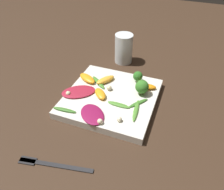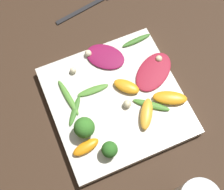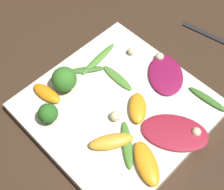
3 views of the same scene
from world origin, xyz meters
The scene contains 21 objects.
ground_plane centered at (0.00, 0.00, 0.00)m, with size 2.40×2.40×0.00m, color #382619.
plate centered at (0.00, 0.00, 0.01)m, with size 0.28×0.28×0.02m.
drinking_glass centered at (0.25, 0.04, 0.06)m, with size 0.07×0.07×0.12m.
fork centered at (-0.28, 0.06, 0.00)m, with size 0.05×0.19×0.01m.
radicchio_leaf_0 centered at (-0.11, 0.02, 0.03)m, with size 0.11×0.11×0.01m.
radicchio_leaf_1 centered at (-0.03, 0.10, 0.03)m, with size 0.12×0.13×0.01m.
orange_segment_0 centered at (0.06, 0.04, 0.03)m, with size 0.07×0.06×0.02m.
orange_segment_1 centered at (-0.02, 0.03, 0.03)m, with size 0.06×0.06×0.02m.
orange_segment_2 centered at (0.05, 0.11, 0.03)m, with size 0.06×0.08×0.02m.
orange_segment_3 centered at (0.08, -0.10, 0.03)m, with size 0.03×0.06×0.02m.
broccoli_floret_0 centered at (0.10, -0.06, 0.05)m, with size 0.03×0.03×0.04m.
broccoli_floret_1 centered at (0.04, -0.09, 0.05)m, with size 0.04×0.04×0.05m.
arugula_sprig_0 centered at (-0.01, -0.09, 0.03)m, with size 0.06×0.05×0.01m.
arugula_sprig_1 centered at (-0.12, 0.10, 0.03)m, with size 0.02×0.08×0.01m.
arugula_sprig_2 centered at (-0.04, -0.10, 0.03)m, with size 0.09×0.03×0.01m.
arugula_sprig_3 centered at (0.04, 0.06, 0.03)m, with size 0.06×0.07×0.01m.
arugula_sprig_4 centered at (-0.04, -0.04, 0.03)m, with size 0.02×0.07×0.01m.
macadamia_nut_0 centered at (-0.13, -0.02, 0.03)m, with size 0.02×0.02×0.02m.
macadamia_nut_1 centered at (-0.10, -0.06, 0.03)m, with size 0.01×0.01×0.01m.
macadamia_nut_2 centered at (-0.05, 0.13, 0.03)m, with size 0.02×0.02×0.02m.
macadamia_nut_3 centered at (0.02, 0.02, 0.03)m, with size 0.02×0.02×0.02m.
Camera 1 is at (-0.50, -0.19, 0.47)m, focal length 35.00 mm.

